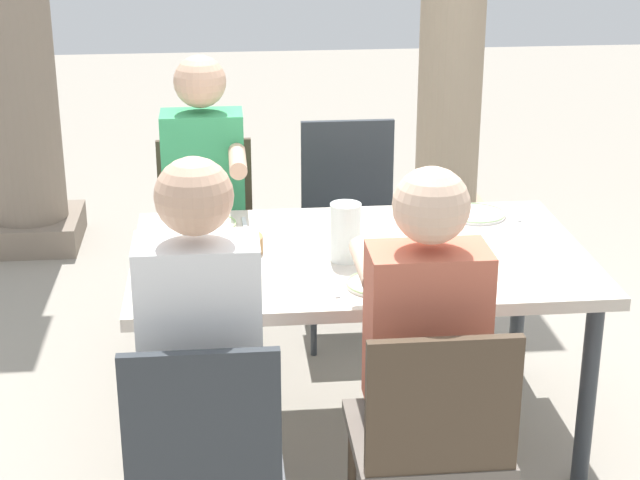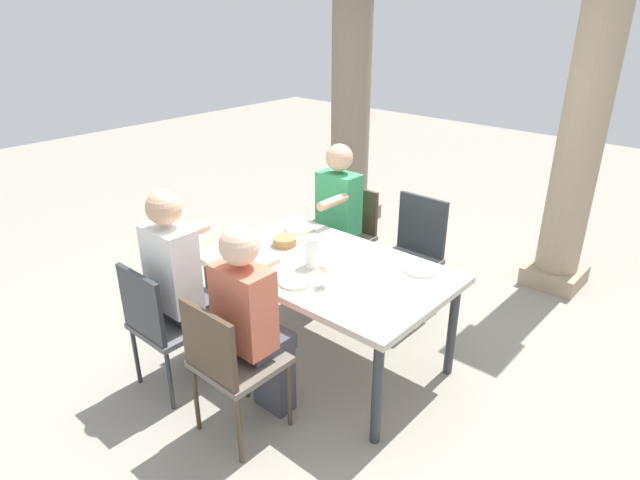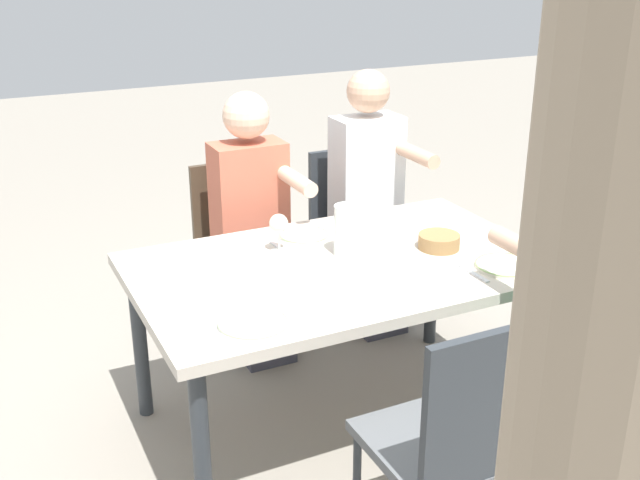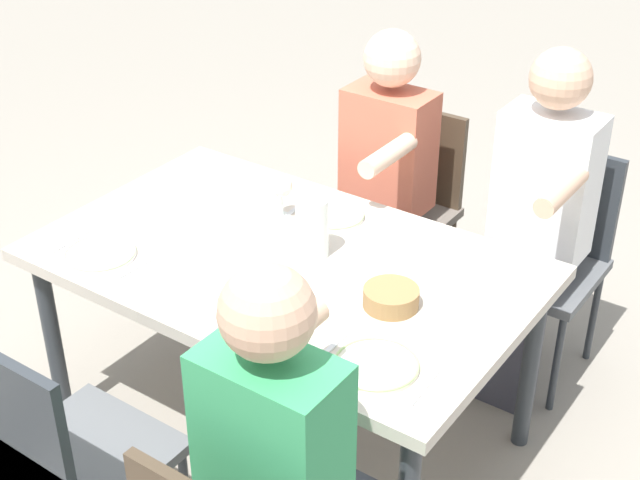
% 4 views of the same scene
% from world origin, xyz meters
% --- Properties ---
extents(ground_plane, '(16.00, 16.00, 0.00)m').
position_xyz_m(ground_plane, '(0.00, 0.00, 0.00)').
color(ground_plane, gray).
extents(dining_table, '(1.62, 1.00, 0.73)m').
position_xyz_m(dining_table, '(0.00, 0.00, 0.67)').
color(dining_table, beige).
rests_on(dining_table, ground).
extents(chair_west_north, '(0.44, 0.44, 0.88)m').
position_xyz_m(chair_west_north, '(-0.56, 0.91, 0.53)').
color(chair_west_north, '#6A6158').
rests_on(chair_west_north, ground).
extents(chair_west_south, '(0.44, 0.44, 0.88)m').
position_xyz_m(chair_west_south, '(-0.56, -0.92, 0.51)').
color(chair_west_south, '#5B5E61').
rests_on(chair_west_south, ground).
extents(chair_mid_north, '(0.44, 0.44, 0.95)m').
position_xyz_m(chair_mid_north, '(0.08, 0.92, 0.54)').
color(chair_mid_north, '#5B5E61').
rests_on(chair_mid_north, ground).
extents(chair_mid_south, '(0.44, 0.44, 0.89)m').
position_xyz_m(chair_mid_south, '(0.08, -0.92, 0.53)').
color(chair_mid_south, '#6A6158').
rests_on(chair_mid_south, ground).
extents(diner_woman_green, '(0.35, 0.50, 1.30)m').
position_xyz_m(diner_woman_green, '(-0.55, 0.73, 0.70)').
color(diner_woman_green, '#3F3F4C').
rests_on(diner_woman_green, ground).
extents(diner_man_white, '(0.35, 0.50, 1.28)m').
position_xyz_m(diner_man_white, '(0.08, -0.73, 0.69)').
color(diner_man_white, '#3F3F4C').
rests_on(diner_man_white, ground).
extents(diner_guest_third, '(0.35, 0.50, 1.33)m').
position_xyz_m(diner_guest_third, '(-0.56, -0.75, 0.72)').
color(diner_guest_third, '#3F3F4C').
rests_on(diner_guest_third, ground).
extents(stone_column_near, '(0.54, 0.54, 2.79)m').
position_xyz_m(stone_column_near, '(-1.55, 2.18, 1.37)').
color(stone_column_near, gray).
rests_on(stone_column_near, ground).
extents(stone_column_centre, '(0.47, 0.47, 2.93)m').
position_xyz_m(stone_column_centre, '(0.80, 2.18, 1.44)').
color(stone_column_centre, tan).
rests_on(stone_column_centre, ground).
extents(plate_0, '(0.24, 0.24, 0.02)m').
position_xyz_m(plate_0, '(-0.55, 0.32, 0.74)').
color(plate_0, silver).
rests_on(plate_0, dining_table).
extents(fork_0, '(0.03, 0.17, 0.01)m').
position_xyz_m(fork_0, '(-0.70, 0.32, 0.74)').
color(fork_0, silver).
rests_on(fork_0, dining_table).
extents(spoon_0, '(0.02, 0.17, 0.01)m').
position_xyz_m(spoon_0, '(-0.40, 0.32, 0.74)').
color(spoon_0, silver).
rests_on(spoon_0, dining_table).
extents(plate_1, '(0.21, 0.21, 0.02)m').
position_xyz_m(plate_1, '(0.02, -0.32, 0.74)').
color(plate_1, white).
rests_on(plate_1, dining_table).
extents(wine_glass_1, '(0.08, 0.08, 0.16)m').
position_xyz_m(wine_glass_1, '(0.17, -0.22, 0.85)').
color(wine_glass_1, white).
rests_on(wine_glass_1, dining_table).
extents(fork_1, '(0.03, 0.17, 0.01)m').
position_xyz_m(fork_1, '(-0.13, -0.32, 0.74)').
color(fork_1, silver).
rests_on(fork_1, dining_table).
extents(spoon_1, '(0.03, 0.17, 0.01)m').
position_xyz_m(spoon_1, '(0.17, -0.32, 0.74)').
color(spoon_1, silver).
rests_on(spoon_1, dining_table).
extents(plate_2, '(0.24, 0.24, 0.02)m').
position_xyz_m(plate_2, '(0.50, 0.34, 0.74)').
color(plate_2, white).
rests_on(plate_2, dining_table).
extents(fork_2, '(0.03, 0.17, 0.01)m').
position_xyz_m(fork_2, '(0.35, 0.34, 0.74)').
color(fork_2, silver).
rests_on(fork_2, dining_table).
extents(spoon_2, '(0.02, 0.17, 0.01)m').
position_xyz_m(spoon_2, '(0.65, 0.34, 0.74)').
color(spoon_2, silver).
rests_on(spoon_2, dining_table).
extents(water_pitcher, '(0.11, 0.11, 0.21)m').
position_xyz_m(water_pitcher, '(-0.06, -0.07, 0.82)').
color(water_pitcher, white).
rests_on(water_pitcher, dining_table).
extents(bread_basket, '(0.17, 0.17, 0.06)m').
position_xyz_m(bread_basket, '(-0.43, 0.04, 0.76)').
color(bread_basket, '#9E7547').
rests_on(bread_basket, dining_table).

